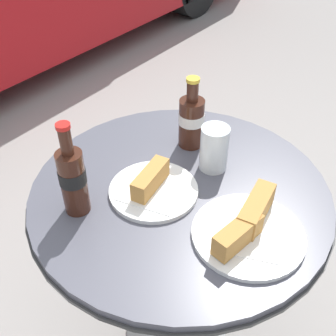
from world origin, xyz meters
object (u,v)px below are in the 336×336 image
at_px(cola_bottle_left, 191,120).
at_px(lunch_plate_near, 153,187).
at_px(cola_bottle_right, 73,178).
at_px(lunch_plate_far, 248,228).
at_px(drinking_glass, 214,150).
at_px(bistro_table, 179,225).

xyz_separation_m(cola_bottle_left, lunch_plate_near, (-0.23, -0.04, -0.07)).
relative_size(cola_bottle_right, lunch_plate_far, 0.95).
xyz_separation_m(drinking_glass, lunch_plate_far, (-0.16, -0.19, -0.04)).
xyz_separation_m(bistro_table, cola_bottle_right, (-0.21, 0.16, 0.24)).
height_order(cola_bottle_left, cola_bottle_right, cola_bottle_right).
bearing_deg(drinking_glass, cola_bottle_right, 152.02).
bearing_deg(cola_bottle_right, lunch_plate_far, -65.03).
height_order(cola_bottle_left, lunch_plate_near, cola_bottle_left).
height_order(cola_bottle_left, lunch_plate_far, cola_bottle_left).
height_order(drinking_glass, lunch_plate_near, drinking_glass).
bearing_deg(cola_bottle_right, lunch_plate_near, -34.84).
bearing_deg(drinking_glass, bistro_table, 170.99).
bearing_deg(lunch_plate_near, cola_bottle_right, 145.16).
bearing_deg(lunch_plate_far, drinking_glass, 50.39).
bearing_deg(cola_bottle_left, bistro_table, -153.36).
height_order(cola_bottle_right, lunch_plate_far, cola_bottle_right).
height_order(cola_bottle_left, drinking_glass, cola_bottle_left).
distance_m(lunch_plate_near, lunch_plate_far, 0.26).
relative_size(bistro_table, lunch_plate_far, 3.03).
relative_size(drinking_glass, lunch_plate_near, 0.56).
xyz_separation_m(cola_bottle_left, drinking_glass, (-0.05, -0.11, -0.03)).
bearing_deg(lunch_plate_near, cola_bottle_left, 10.03).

